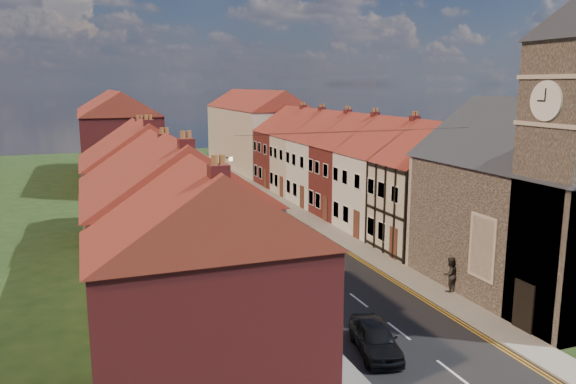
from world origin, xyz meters
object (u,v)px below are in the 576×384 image
(car_far, at_px, (195,179))
(car_distant, at_px, (171,169))
(church, at_px, (546,188))
(car_mid, at_px, (238,236))
(car_near, at_px, (375,338))
(pedestrian_right, at_px, (450,274))
(lamppost, at_px, (223,192))
(pedestrian_left, at_px, (246,273))

(car_far, xyz_separation_m, car_distant, (-1.30, 9.32, -0.13))
(church, xyz_separation_m, car_distant, (-12.16, 48.98, -5.28))
(car_mid, bearing_deg, car_far, 96.04)
(car_near, bearing_deg, pedestrian_right, 45.89)
(car_near, height_order, pedestrian_right, pedestrian_right)
(lamppost, xyz_separation_m, car_far, (2.31, 22.98, -2.82))
(car_distant, xyz_separation_m, pedestrian_left, (-2.30, -42.61, 0.35))
(car_near, xyz_separation_m, car_mid, (-1.15, 17.77, -0.07))
(car_distant, bearing_deg, car_mid, -78.44)
(car_distant, bearing_deg, pedestrian_right, -68.23)
(church, distance_m, pedestrian_right, 6.70)
(car_far, xyz_separation_m, pedestrian_left, (-3.60, -33.29, 0.22))
(pedestrian_right, bearing_deg, pedestrian_left, -32.23)
(lamppost, height_order, car_distant, lamppost)
(car_near, bearing_deg, pedestrian_left, 120.94)
(car_mid, distance_m, car_distant, 34.01)
(lamppost, height_order, car_mid, lamppost)
(lamppost, bearing_deg, car_far, 84.25)
(lamppost, bearing_deg, car_near, -84.83)
(car_near, bearing_deg, car_distant, 103.36)
(church, height_order, car_near, church)
(pedestrian_left, relative_size, pedestrian_right, 0.86)
(lamppost, xyz_separation_m, car_near, (1.76, -19.47, -2.86))
(car_far, height_order, pedestrian_left, pedestrian_left)
(lamppost, distance_m, pedestrian_left, 10.70)
(car_mid, distance_m, pedestrian_right, 15.48)
(car_near, relative_size, car_far, 0.80)
(car_far, bearing_deg, car_distant, 86.13)
(pedestrian_left, bearing_deg, car_near, -80.94)
(church, bearing_deg, car_mid, 129.99)
(church, distance_m, car_far, 41.44)
(lamppost, xyz_separation_m, car_distant, (1.01, 32.30, -2.94))
(car_mid, distance_m, car_far, 24.74)
(pedestrian_left, bearing_deg, car_distant, 77.56)
(car_far, relative_size, car_distant, 1.16)
(car_far, distance_m, pedestrian_right, 38.31)
(car_near, relative_size, car_distant, 0.93)
(lamppost, distance_m, car_mid, 3.44)
(pedestrian_left, height_order, pedestrian_right, pedestrian_right)
(pedestrian_right, bearing_deg, car_mid, -66.20)
(car_mid, height_order, pedestrian_right, pedestrian_right)
(church, distance_m, car_mid, 20.24)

